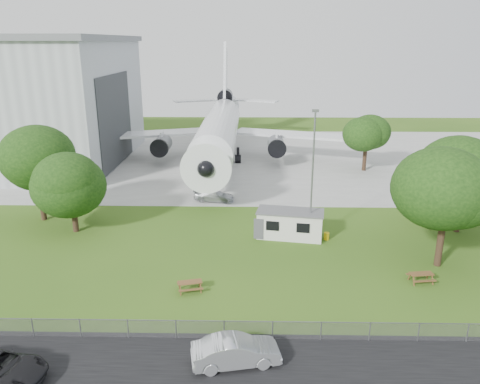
{
  "coord_description": "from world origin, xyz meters",
  "views": [
    {
      "loc": [
        2.48,
        -34.44,
        17.72
      ],
      "look_at": [
        1.64,
        8.0,
        4.0
      ],
      "focal_mm": 35.0,
      "sensor_mm": 36.0,
      "label": 1
    }
  ],
  "objects_px": {
    "site_cabin": "(290,224)",
    "picnic_west": "(190,291)",
    "picnic_east": "(420,282)",
    "car_centre_sedan": "(236,352)",
    "airliner": "(220,127)"
  },
  "relations": [
    {
      "from": "site_cabin",
      "to": "picnic_west",
      "type": "bearing_deg",
      "value": -128.72
    },
    {
      "from": "site_cabin",
      "to": "picnic_east",
      "type": "xyz_separation_m",
      "value": [
        9.38,
        -8.62,
        -1.31
      ]
    },
    {
      "from": "site_cabin",
      "to": "car_centre_sedan",
      "type": "distance_m",
      "value": 19.06
    },
    {
      "from": "picnic_west",
      "to": "site_cabin",
      "type": "bearing_deg",
      "value": 37.44
    },
    {
      "from": "site_cabin",
      "to": "picnic_east",
      "type": "distance_m",
      "value": 12.81
    },
    {
      "from": "site_cabin",
      "to": "picnic_west",
      "type": "height_order",
      "value": "site_cabin"
    },
    {
      "from": "airliner",
      "to": "picnic_east",
      "type": "xyz_separation_m",
      "value": [
        17.77,
        -37.85,
        -5.27
      ]
    },
    {
      "from": "picnic_east",
      "to": "picnic_west",
      "type": "bearing_deg",
      "value": 177.58
    },
    {
      "from": "picnic_east",
      "to": "car_centre_sedan",
      "type": "distance_m",
      "value": 17.13
    },
    {
      "from": "site_cabin",
      "to": "picnic_east",
      "type": "bearing_deg",
      "value": -42.59
    },
    {
      "from": "picnic_west",
      "to": "car_centre_sedan",
      "type": "height_order",
      "value": "car_centre_sedan"
    },
    {
      "from": "picnic_west",
      "to": "car_centre_sedan",
      "type": "bearing_deg",
      "value": -79.9
    },
    {
      "from": "airliner",
      "to": "car_centre_sedan",
      "type": "bearing_deg",
      "value": -85.45
    },
    {
      "from": "airliner",
      "to": "car_centre_sedan",
      "type": "relative_size",
      "value": 9.38
    },
    {
      "from": "airliner",
      "to": "picnic_west",
      "type": "distance_m",
      "value": 39.87
    }
  ]
}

